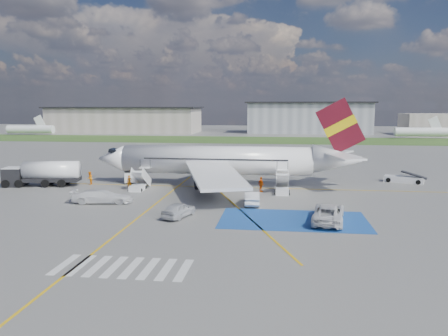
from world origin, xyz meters
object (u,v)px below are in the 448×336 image
at_px(airliner, 227,160).
at_px(fuel_tanker, 43,176).
at_px(belt_loader, 404,180).
at_px(van_white_b, 102,194).
at_px(car_silver_a, 179,210).
at_px(van_white_a, 329,210).
at_px(car_silver_b, 252,198).
at_px(gpu_cart, 132,178).

xyz_separation_m(airliner, fuel_tanker, (-24.84, -4.13, -1.97)).
bearing_deg(fuel_tanker, belt_loader, 0.13).
xyz_separation_m(belt_loader, van_white_b, (-37.38, -18.13, 0.58)).
height_order(fuel_tanker, car_silver_a, fuel_tanker).
relative_size(fuel_tanker, van_white_b, 2.01).
height_order(airliner, van_white_a, airliner).
height_order(airliner, van_white_b, airliner).
xyz_separation_m(airliner, van_white_a, (11.78, -17.99, -2.29)).
distance_m(belt_loader, car_silver_b, 26.61).
bearing_deg(airliner, fuel_tanker, -170.56).
distance_m(fuel_tanker, car_silver_b, 30.02).
bearing_deg(car_silver_a, van_white_b, -9.34).
xyz_separation_m(gpu_cart, car_silver_a, (10.89, -17.76, -0.00)).
bearing_deg(airliner, car_silver_b, -70.86).
height_order(airliner, car_silver_a, airliner).
bearing_deg(van_white_b, van_white_a, -108.00).
distance_m(belt_loader, van_white_a, 26.30).
height_order(airliner, belt_loader, airliner).
bearing_deg(van_white_a, airliner, -48.13).
relative_size(gpu_cart, van_white_a, 0.39).
bearing_deg(van_white_a, belt_loader, -111.00).
xyz_separation_m(belt_loader, car_silver_b, (-20.65, -16.77, 0.33)).
bearing_deg(airliner, belt_loader, 11.09).
bearing_deg(van_white_b, belt_loader, -71.17).
xyz_separation_m(airliner, car_silver_b, (4.14, -11.91, -2.64)).
height_order(belt_loader, van_white_b, van_white_b).
xyz_separation_m(fuel_tanker, belt_loader, (49.63, 8.99, -1.01)).
height_order(gpu_cart, car_silver_b, gpu_cart).
bearing_deg(van_white_a, car_silver_b, -29.82).
bearing_deg(van_white_b, airliner, -50.54).
height_order(van_white_a, van_white_b, van_white_a).
bearing_deg(gpu_cart, airliner, -14.80).
height_order(belt_loader, van_white_a, van_white_a).
distance_m(airliner, van_white_a, 21.62).
xyz_separation_m(airliner, belt_loader, (24.79, 4.86, -2.97)).
xyz_separation_m(belt_loader, van_white_a, (-13.01, -22.85, 0.68)).
distance_m(car_silver_b, van_white_a, 9.77).
xyz_separation_m(car_silver_b, van_white_a, (7.64, -6.07, 0.35)).
distance_m(gpu_cart, car_silver_b, 20.95).
xyz_separation_m(gpu_cart, car_silver_b, (17.64, -11.30, -0.00)).
relative_size(belt_loader, car_silver_b, 1.28).
bearing_deg(gpu_cart, van_white_a, -51.89).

